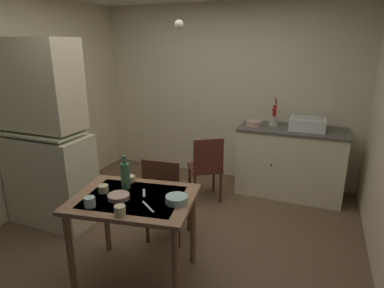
{
  "coord_description": "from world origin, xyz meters",
  "views": [
    {
      "loc": [
        1.32,
        -2.7,
        1.99
      ],
      "look_at": [
        0.19,
        0.11,
        1.05
      ],
      "focal_mm": 30.29,
      "sensor_mm": 36.0,
      "label": 1
    }
  ],
  "objects_px": {
    "sink_basin": "(308,124)",
    "serving_bowl_wide": "(119,197)",
    "mixing_bowl_counter": "(254,123)",
    "chair_far_side": "(166,198)",
    "glass_bottle": "(125,175)",
    "chair_by_counter": "(206,167)",
    "teacup_mint": "(103,189)",
    "hand_pump": "(274,114)",
    "hutch_cabinet": "(46,142)",
    "dining_table": "(134,209)"
  },
  "relations": [
    {
      "from": "dining_table",
      "to": "chair_far_side",
      "type": "distance_m",
      "value": 0.62
    },
    {
      "from": "hand_pump",
      "to": "chair_by_counter",
      "type": "distance_m",
      "value": 1.17
    },
    {
      "from": "teacup_mint",
      "to": "hand_pump",
      "type": "bearing_deg",
      "value": 64.95
    },
    {
      "from": "chair_by_counter",
      "to": "serving_bowl_wide",
      "type": "bearing_deg",
      "value": -95.62
    },
    {
      "from": "mixing_bowl_counter",
      "to": "chair_far_side",
      "type": "bearing_deg",
      "value": -109.3
    },
    {
      "from": "sink_basin",
      "to": "glass_bottle",
      "type": "bearing_deg",
      "value": -123.08
    },
    {
      "from": "serving_bowl_wide",
      "to": "dining_table",
      "type": "bearing_deg",
      "value": 37.81
    },
    {
      "from": "hand_pump",
      "to": "chair_far_side",
      "type": "bearing_deg",
      "value": -115.43
    },
    {
      "from": "sink_basin",
      "to": "chair_by_counter",
      "type": "distance_m",
      "value": 1.42
    },
    {
      "from": "hutch_cabinet",
      "to": "dining_table",
      "type": "bearing_deg",
      "value": -19.49
    },
    {
      "from": "hand_pump",
      "to": "chair_far_side",
      "type": "distance_m",
      "value": 1.96
    },
    {
      "from": "hutch_cabinet",
      "to": "mixing_bowl_counter",
      "type": "height_order",
      "value": "hutch_cabinet"
    },
    {
      "from": "hand_pump",
      "to": "mixing_bowl_counter",
      "type": "distance_m",
      "value": 0.29
    },
    {
      "from": "chair_by_counter",
      "to": "sink_basin",
      "type": "bearing_deg",
      "value": 28.61
    },
    {
      "from": "hand_pump",
      "to": "mixing_bowl_counter",
      "type": "bearing_deg",
      "value": -158.71
    },
    {
      "from": "hutch_cabinet",
      "to": "teacup_mint",
      "type": "distance_m",
      "value": 1.24
    },
    {
      "from": "hand_pump",
      "to": "chair_by_counter",
      "type": "relative_size",
      "value": 0.45
    },
    {
      "from": "chair_by_counter",
      "to": "teacup_mint",
      "type": "height_order",
      "value": "chair_by_counter"
    },
    {
      "from": "chair_by_counter",
      "to": "teacup_mint",
      "type": "relative_size",
      "value": 9.91
    },
    {
      "from": "dining_table",
      "to": "hand_pump",
      "type": "bearing_deg",
      "value": 70.88
    },
    {
      "from": "chair_far_side",
      "to": "glass_bottle",
      "type": "distance_m",
      "value": 0.65
    },
    {
      "from": "serving_bowl_wide",
      "to": "glass_bottle",
      "type": "xyz_separation_m",
      "value": [
        -0.06,
        0.2,
        0.1
      ]
    },
    {
      "from": "chair_far_side",
      "to": "glass_bottle",
      "type": "relative_size",
      "value": 3.09
    },
    {
      "from": "hand_pump",
      "to": "chair_by_counter",
      "type": "height_order",
      "value": "hand_pump"
    },
    {
      "from": "sink_basin",
      "to": "chair_by_counter",
      "type": "bearing_deg",
      "value": -151.39
    },
    {
      "from": "hutch_cabinet",
      "to": "chair_far_side",
      "type": "distance_m",
      "value": 1.47
    },
    {
      "from": "chair_by_counter",
      "to": "serving_bowl_wide",
      "type": "distance_m",
      "value": 1.72
    },
    {
      "from": "dining_table",
      "to": "teacup_mint",
      "type": "bearing_deg",
      "value": -176.37
    },
    {
      "from": "hutch_cabinet",
      "to": "chair_by_counter",
      "type": "height_order",
      "value": "hutch_cabinet"
    },
    {
      "from": "mixing_bowl_counter",
      "to": "chair_by_counter",
      "type": "relative_size",
      "value": 0.25
    },
    {
      "from": "hand_pump",
      "to": "serving_bowl_wide",
      "type": "distance_m",
      "value": 2.53
    },
    {
      "from": "chair_far_side",
      "to": "hutch_cabinet",
      "type": "bearing_deg",
      "value": -175.79
    },
    {
      "from": "hutch_cabinet",
      "to": "teacup_mint",
      "type": "bearing_deg",
      "value": -24.7
    },
    {
      "from": "hand_pump",
      "to": "chair_far_side",
      "type": "relative_size",
      "value": 0.42
    },
    {
      "from": "hutch_cabinet",
      "to": "mixing_bowl_counter",
      "type": "distance_m",
      "value": 2.58
    },
    {
      "from": "teacup_mint",
      "to": "hutch_cabinet",
      "type": "bearing_deg",
      "value": 155.3
    },
    {
      "from": "sink_basin",
      "to": "serving_bowl_wide",
      "type": "xyz_separation_m",
      "value": [
        -1.32,
        -2.31,
        -0.2
      ]
    },
    {
      "from": "sink_basin",
      "to": "chair_far_side",
      "type": "relative_size",
      "value": 0.47
    },
    {
      "from": "mixing_bowl_counter",
      "to": "dining_table",
      "type": "relative_size",
      "value": 0.2
    },
    {
      "from": "dining_table",
      "to": "chair_far_side",
      "type": "xyz_separation_m",
      "value": [
        -0.01,
        0.6,
        -0.17
      ]
    },
    {
      "from": "teacup_mint",
      "to": "mixing_bowl_counter",
      "type": "bearing_deg",
      "value": 69.36
    },
    {
      "from": "hutch_cabinet",
      "to": "chair_far_side",
      "type": "height_order",
      "value": "hutch_cabinet"
    },
    {
      "from": "mixing_bowl_counter",
      "to": "teacup_mint",
      "type": "relative_size",
      "value": 2.45
    },
    {
      "from": "sink_basin",
      "to": "mixing_bowl_counter",
      "type": "distance_m",
      "value": 0.68
    },
    {
      "from": "serving_bowl_wide",
      "to": "hutch_cabinet",
      "type": "bearing_deg",
      "value": 156.48
    },
    {
      "from": "glass_bottle",
      "to": "teacup_mint",
      "type": "bearing_deg",
      "value": -132.99
    },
    {
      "from": "chair_by_counter",
      "to": "dining_table",
      "type": "bearing_deg",
      "value": -92.54
    },
    {
      "from": "chair_far_side",
      "to": "sink_basin",
      "type": "bearing_deg",
      "value": 53.01
    },
    {
      "from": "dining_table",
      "to": "serving_bowl_wide",
      "type": "distance_m",
      "value": 0.18
    },
    {
      "from": "hutch_cabinet",
      "to": "glass_bottle",
      "type": "xyz_separation_m",
      "value": [
        1.25,
        -0.37,
        -0.06
      ]
    }
  ]
}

